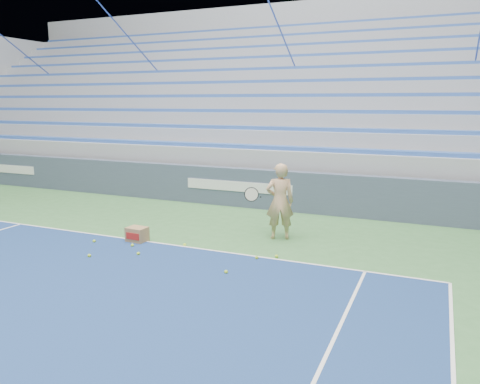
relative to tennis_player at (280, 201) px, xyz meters
name	(u,v)px	position (x,y,z in m)	size (l,w,h in m)	color
sponsor_barrier	(240,187)	(-2.06, 2.64, -0.29)	(30.00, 0.32, 1.10)	#3E4A5F
bleachers	(298,117)	(-2.06, 8.36, 1.52)	(31.00, 9.15, 7.30)	#999CA2
tennis_player	(280,201)	(0.00, 0.00, 0.00)	(0.96, 0.92, 1.67)	tan
ball_box	(137,234)	(-2.73, -1.41, -0.68)	(0.44, 0.35, 0.31)	olive
tennis_ball_0	(132,245)	(-2.60, -1.76, -0.80)	(0.07, 0.07, 0.07)	#AED82C
tennis_ball_1	(185,245)	(-1.62, -1.31, -0.80)	(0.07, 0.07, 0.07)	#AED82C
tennis_ball_2	(138,254)	(-2.17, -2.17, -0.80)	(0.07, 0.07, 0.07)	#AED82C
tennis_ball_3	(226,272)	(-0.17, -2.40, -0.80)	(0.07, 0.07, 0.07)	#AED82C
tennis_ball_4	(257,258)	(0.05, -1.48, -0.80)	(0.07, 0.07, 0.07)	#AED82C
tennis_ball_5	(89,256)	(-2.96, -2.64, -0.80)	(0.07, 0.07, 0.07)	#AED82C
tennis_ball_6	(94,241)	(-3.52, -1.84, -0.80)	(0.07, 0.07, 0.07)	#AED82C
tennis_ball_7	(276,256)	(0.37, -1.26, -0.80)	(0.07, 0.07, 0.07)	#AED82C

